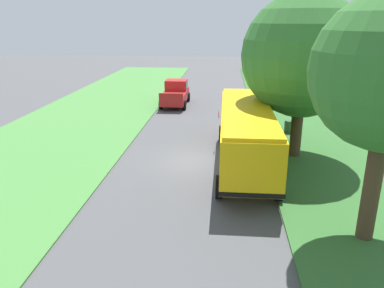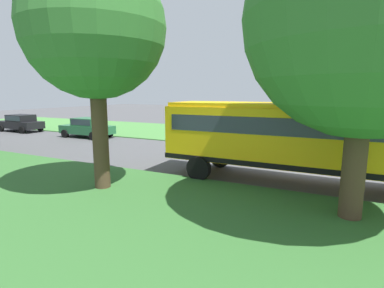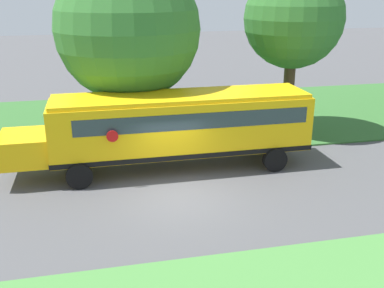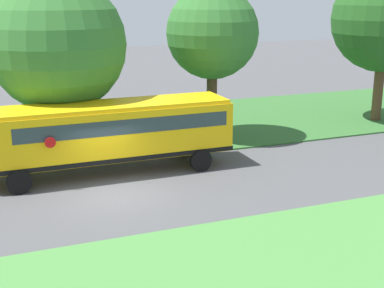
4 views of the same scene
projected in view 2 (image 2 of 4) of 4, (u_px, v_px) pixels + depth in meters
The scene contains 7 objects.
ground_plane at pixel (319, 170), 14.01m from camera, with size 120.00×120.00×0.00m, color #4C4C4F.
grass_far_side at pixel (327, 141), 21.95m from camera, with size 10.00×80.00×0.07m, color #47843D.
school_bus at pixel (307, 136), 11.38m from camera, with size 2.85×12.42×3.16m.
car_green_nearest at pixel (87, 127), 23.91m from camera, with size 2.02×4.40×1.56m.
car_black_middle at pixel (21, 122), 27.53m from camera, with size 2.02×4.40×1.56m.
oak_tree_beside_bus at pixel (365, 18), 7.65m from camera, with size 6.36×6.36×8.70m.
oak_tree_roadside_mid at pixel (94, 30), 10.30m from camera, with size 4.92×4.92×8.23m.
Camera 2 is at (-14.83, -0.70, 3.57)m, focal length 28.00 mm.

